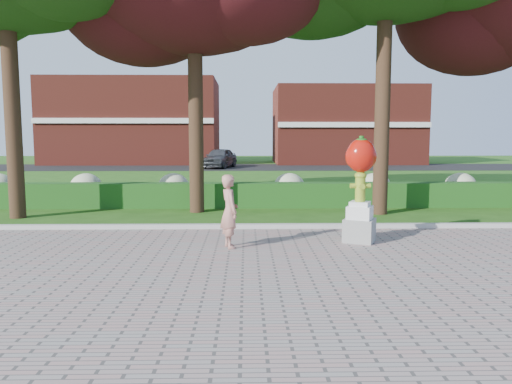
% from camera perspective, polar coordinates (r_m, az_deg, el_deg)
% --- Properties ---
extents(ground, '(100.00, 100.00, 0.00)m').
position_cam_1_polar(ground, '(9.47, 1.89, -7.74)').
color(ground, '#214B12').
rests_on(ground, ground).
extents(walkway, '(40.00, 14.00, 0.04)m').
position_cam_1_polar(walkway, '(5.68, 4.11, -17.44)').
color(walkway, gray).
rests_on(walkway, ground).
extents(curb, '(40.00, 0.18, 0.15)m').
position_cam_1_polar(curb, '(12.39, 1.16, -4.01)').
color(curb, '#ADADA5').
rests_on(curb, ground).
extents(lawn_hedge, '(24.00, 0.70, 0.80)m').
position_cam_1_polar(lawn_hedge, '(16.29, 0.60, -0.34)').
color(lawn_hedge, '#1C4E16').
rests_on(lawn_hedge, ground).
extents(hydrangea_row, '(20.10, 1.10, 0.99)m').
position_cam_1_polar(hydrangea_row, '(17.30, 2.39, 0.55)').
color(hydrangea_row, beige).
rests_on(hydrangea_row, ground).
extents(street, '(50.00, 8.00, 0.02)m').
position_cam_1_polar(street, '(37.25, -0.38, 2.86)').
color(street, black).
rests_on(street, ground).
extents(building_left, '(14.00, 8.00, 7.00)m').
position_cam_1_polar(building_left, '(44.22, -13.68, 7.77)').
color(building_left, maroon).
rests_on(building_left, ground).
extents(building_right, '(12.00, 8.00, 6.40)m').
position_cam_1_polar(building_right, '(44.01, 10.07, 7.47)').
color(building_right, maroon).
rests_on(building_right, ground).
extents(hydrant_sculpture, '(0.82, 0.82, 2.28)m').
position_cam_1_polar(hydrant_sculpture, '(10.91, 11.84, 0.66)').
color(hydrant_sculpture, gray).
rests_on(hydrant_sculpture, walkway).
extents(woman, '(0.52, 0.64, 1.51)m').
position_cam_1_polar(woman, '(10.18, -3.05, -2.20)').
color(woman, tan).
rests_on(woman, walkway).
extents(parked_car, '(2.72, 4.54, 1.45)m').
position_cam_1_polar(parked_car, '(36.41, -4.19, 3.92)').
color(parked_car, '#393B40').
rests_on(parked_car, street).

